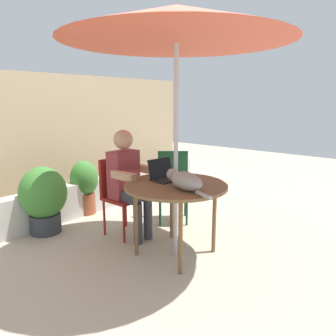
{
  "coord_description": "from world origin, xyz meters",
  "views": [
    {
      "loc": [
        -2.43,
        -1.93,
        1.58
      ],
      "look_at": [
        0.0,
        0.1,
        0.9
      ],
      "focal_mm": 34.36,
      "sensor_mm": 36.0,
      "label": 1
    }
  ],
  "objects_px": {
    "potted_plant_by_chair": "(44,197)",
    "person_seated": "(128,178)",
    "potted_plant_near_fence": "(84,184)",
    "chair_occupied": "(119,189)",
    "chair_empty": "(173,180)",
    "laptop": "(164,174)",
    "patio_table": "(176,190)",
    "patio_umbrella": "(176,24)",
    "cat": "(185,181)"
  },
  "relations": [
    {
      "from": "patio_table",
      "to": "person_seated",
      "type": "height_order",
      "value": "person_seated"
    },
    {
      "from": "potted_plant_by_chair",
      "to": "chair_empty",
      "type": "bearing_deg",
      "value": -32.87
    },
    {
      "from": "chair_empty",
      "to": "cat",
      "type": "distance_m",
      "value": 1.25
    },
    {
      "from": "laptop",
      "to": "potted_plant_near_fence",
      "type": "height_order",
      "value": "laptop"
    },
    {
      "from": "person_seated",
      "to": "potted_plant_near_fence",
      "type": "relative_size",
      "value": 1.66
    },
    {
      "from": "patio_table",
      "to": "potted_plant_near_fence",
      "type": "relative_size",
      "value": 1.38
    },
    {
      "from": "chair_occupied",
      "to": "patio_table",
      "type": "bearing_deg",
      "value": -90.0
    },
    {
      "from": "person_seated",
      "to": "potted_plant_by_chair",
      "type": "distance_m",
      "value": 1.06
    },
    {
      "from": "patio_umbrella",
      "to": "chair_empty",
      "type": "distance_m",
      "value": 1.98
    },
    {
      "from": "laptop",
      "to": "potted_plant_by_chair",
      "type": "height_order",
      "value": "laptop"
    },
    {
      "from": "chair_occupied",
      "to": "laptop",
      "type": "xyz_separation_m",
      "value": [
        0.07,
        -0.63,
        0.28
      ]
    },
    {
      "from": "laptop",
      "to": "cat",
      "type": "relative_size",
      "value": 0.53
    },
    {
      "from": "chair_occupied",
      "to": "laptop",
      "type": "bearing_deg",
      "value": -83.93
    },
    {
      "from": "patio_table",
      "to": "potted_plant_near_fence",
      "type": "xyz_separation_m",
      "value": [
        0.13,
        1.73,
        -0.27
      ]
    },
    {
      "from": "patio_table",
      "to": "laptop",
      "type": "height_order",
      "value": "laptop"
    },
    {
      "from": "patio_umbrella",
      "to": "potted_plant_by_chair",
      "type": "bearing_deg",
      "value": 110.66
    },
    {
      "from": "patio_umbrella",
      "to": "potted_plant_by_chair",
      "type": "height_order",
      "value": "patio_umbrella"
    },
    {
      "from": "chair_occupied",
      "to": "potted_plant_near_fence",
      "type": "bearing_deg",
      "value": 81.29
    },
    {
      "from": "laptop",
      "to": "person_seated",
      "type": "bearing_deg",
      "value": 98.08
    },
    {
      "from": "person_seated",
      "to": "potted_plant_near_fence",
      "type": "xyz_separation_m",
      "value": [
        0.13,
        1.04,
        -0.29
      ]
    },
    {
      "from": "patio_table",
      "to": "patio_umbrella",
      "type": "relative_size",
      "value": 0.43
    },
    {
      "from": "chair_empty",
      "to": "potted_plant_by_chair",
      "type": "distance_m",
      "value": 1.61
    },
    {
      "from": "patio_table",
      "to": "person_seated",
      "type": "distance_m",
      "value": 0.69
    },
    {
      "from": "patio_umbrella",
      "to": "potted_plant_near_fence",
      "type": "bearing_deg",
      "value": 85.55
    },
    {
      "from": "person_seated",
      "to": "cat",
      "type": "xyz_separation_m",
      "value": [
        -0.1,
        -0.88,
        0.13
      ]
    },
    {
      "from": "chair_empty",
      "to": "potted_plant_near_fence",
      "type": "height_order",
      "value": "chair_empty"
    },
    {
      "from": "patio_table",
      "to": "potted_plant_near_fence",
      "type": "height_order",
      "value": "potted_plant_near_fence"
    },
    {
      "from": "chair_occupied",
      "to": "chair_empty",
      "type": "height_order",
      "value": "same"
    },
    {
      "from": "person_seated",
      "to": "laptop",
      "type": "relative_size",
      "value": 3.75
    },
    {
      "from": "patio_table",
      "to": "chair_empty",
      "type": "bearing_deg",
      "value": 40.54
    },
    {
      "from": "patio_table",
      "to": "cat",
      "type": "bearing_deg",
      "value": -117.9
    },
    {
      "from": "patio_umbrella",
      "to": "person_seated",
      "type": "distance_m",
      "value": 1.68
    },
    {
      "from": "patio_table",
      "to": "chair_empty",
      "type": "height_order",
      "value": "chair_empty"
    },
    {
      "from": "patio_table",
      "to": "patio_umbrella",
      "type": "bearing_deg",
      "value": 0.0
    },
    {
      "from": "patio_table",
      "to": "cat",
      "type": "xyz_separation_m",
      "value": [
        -0.1,
        -0.18,
        0.14
      ]
    },
    {
      "from": "potted_plant_near_fence",
      "to": "chair_occupied",
      "type": "bearing_deg",
      "value": -98.71
    },
    {
      "from": "person_seated",
      "to": "potted_plant_by_chair",
      "type": "height_order",
      "value": "person_seated"
    },
    {
      "from": "potted_plant_by_chair",
      "to": "person_seated",
      "type": "bearing_deg",
      "value": -55.53
    },
    {
      "from": "person_seated",
      "to": "potted_plant_by_chair",
      "type": "xyz_separation_m",
      "value": [
        -0.58,
        0.84,
        -0.26
      ]
    },
    {
      "from": "laptop",
      "to": "potted_plant_by_chair",
      "type": "xyz_separation_m",
      "value": [
        -0.65,
        1.32,
        -0.37
      ]
    },
    {
      "from": "person_seated",
      "to": "laptop",
      "type": "xyz_separation_m",
      "value": [
        0.07,
        -0.47,
        0.11
      ]
    },
    {
      "from": "patio_umbrella",
      "to": "laptop",
      "type": "distance_m",
      "value": 1.45
    },
    {
      "from": "chair_empty",
      "to": "cat",
      "type": "height_order",
      "value": "cat"
    },
    {
      "from": "person_seated",
      "to": "cat",
      "type": "distance_m",
      "value": 0.89
    },
    {
      "from": "patio_umbrella",
      "to": "cat",
      "type": "height_order",
      "value": "patio_umbrella"
    },
    {
      "from": "person_seated",
      "to": "chair_occupied",
      "type": "bearing_deg",
      "value": 90.0
    },
    {
      "from": "potted_plant_by_chair",
      "to": "laptop",
      "type": "bearing_deg",
      "value": -63.87
    },
    {
      "from": "chair_empty",
      "to": "potted_plant_near_fence",
      "type": "xyz_separation_m",
      "value": [
        -0.64,
        1.07,
        -0.12
      ]
    },
    {
      "from": "patio_table",
      "to": "chair_occupied",
      "type": "height_order",
      "value": "chair_occupied"
    },
    {
      "from": "chair_occupied",
      "to": "chair_empty",
      "type": "distance_m",
      "value": 0.8
    }
  ]
}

